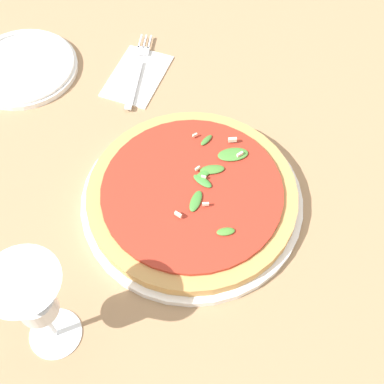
{
  "coord_description": "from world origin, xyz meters",
  "views": [
    {
      "loc": [
        -0.45,
        0.03,
        0.69
      ],
      "look_at": [
        -0.02,
        0.04,
        0.03
      ],
      "focal_mm": 50.0,
      "sensor_mm": 36.0,
      "label": 1
    }
  ],
  "objects": [
    {
      "name": "side_plate_white",
      "position": [
        0.26,
        0.35,
        0.01
      ],
      "size": [
        0.2,
        0.2,
        0.02
      ],
      "color": "white",
      "rests_on": "ground_plane"
    },
    {
      "name": "fork",
      "position": [
        0.25,
        0.14,
        0.01
      ],
      "size": [
        0.19,
        0.04,
        0.0
      ],
      "rotation": [
        0.0,
        0.0,
        -0.11
      ],
      "color": "silver",
      "rests_on": "ground_plane"
    },
    {
      "name": "pizza_arugula_main",
      "position": [
        -0.02,
        0.04,
        0.02
      ],
      "size": [
        0.33,
        0.33,
        0.05
      ],
      "color": "white",
      "rests_on": "ground_plane"
    },
    {
      "name": "ground_plane",
      "position": [
        0.0,
        0.0,
        0.0
      ],
      "size": [
        6.0,
        6.0,
        0.0
      ],
      "primitive_type": "plane",
      "color": "#9E7A56"
    },
    {
      "name": "wine_glass",
      "position": [
        -0.22,
        0.22,
        0.12
      ],
      "size": [
        0.09,
        0.09,
        0.17
      ],
      "color": "white",
      "rests_on": "ground_plane"
    },
    {
      "name": "napkin",
      "position": [
        0.25,
        0.14,
        0.0
      ],
      "size": [
        0.16,
        0.13,
        0.01
      ],
      "rotation": [
        0.0,
        0.0,
        -0.34
      ],
      "color": "white",
      "rests_on": "ground_plane"
    }
  ]
}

